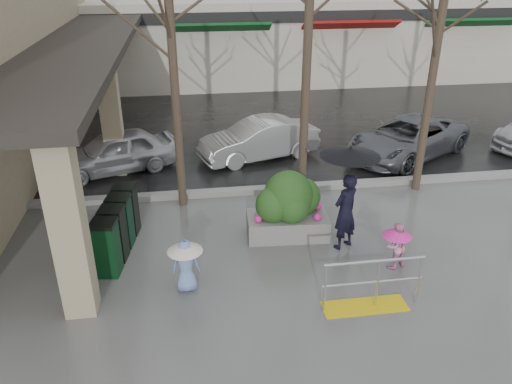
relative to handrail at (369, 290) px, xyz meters
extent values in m
plane|color=#51514F|center=(-1.36, 1.20, -0.38)|extent=(120.00, 120.00, 0.00)
cube|color=black|center=(-1.36, 23.20, -0.37)|extent=(120.00, 36.00, 0.01)
cube|color=gray|center=(-1.36, 5.20, -0.30)|extent=(120.00, 0.30, 0.15)
cube|color=#2D2823|center=(-6.16, 9.20, 3.25)|extent=(2.80, 18.00, 0.25)
cube|color=tan|center=(-5.26, 0.70, 1.37)|extent=(0.55, 0.55, 3.50)
cube|color=tan|center=(-5.26, 7.20, 1.37)|extent=(0.55, 0.55, 3.50)
cube|color=beige|center=(0.64, 19.20, 1.62)|extent=(34.00, 6.00, 4.00)
cube|color=maroon|center=(-7.36, 16.30, 2.47)|extent=(4.50, 1.68, 0.87)
cube|color=#0F4C1E|center=(-1.36, 16.30, 2.47)|extent=(4.50, 1.68, 0.87)
cube|color=maroon|center=(4.64, 16.30, 2.47)|extent=(4.50, 1.68, 0.87)
cube|color=#0F4C1E|center=(10.64, 16.30, 2.47)|extent=(4.50, 1.68, 0.87)
cube|color=black|center=(0.64, 16.30, 3.02)|extent=(34.00, 0.35, 0.50)
cube|color=yellow|center=(-0.06, 0.00, -0.37)|extent=(1.60, 0.50, 0.02)
cylinder|color=silver|center=(-0.86, 0.00, 0.12)|extent=(0.05, 0.05, 1.00)
cylinder|color=silver|center=(0.14, 0.00, 0.12)|extent=(0.05, 0.05, 1.00)
cylinder|color=silver|center=(0.94, 0.00, 0.12)|extent=(0.05, 0.05, 1.00)
cylinder|color=silver|center=(0.04, 0.00, 0.62)|extent=(1.90, 0.06, 0.06)
cylinder|color=silver|center=(0.04, 0.00, 0.17)|extent=(1.90, 0.04, 0.04)
cylinder|color=#382B21|center=(-3.36, 4.80, 3.02)|extent=(0.22, 0.22, 6.80)
cylinder|color=#382B21|center=(-0.16, 4.80, 3.12)|extent=(0.22, 0.22, 7.00)
cylinder|color=#382B21|center=(3.14, 4.80, 2.87)|extent=(0.22, 0.22, 6.50)
imported|color=black|center=(0.17, 2.13, 0.51)|extent=(0.77, 0.70, 1.78)
cylinder|color=black|center=(0.17, 2.13, 1.43)|extent=(0.02, 0.02, 1.13)
cone|color=black|center=(0.17, 2.13, 1.91)|extent=(1.28, 1.28, 0.18)
sphere|color=black|center=(0.17, 2.13, 2.02)|extent=(0.05, 0.05, 0.05)
imported|color=pink|center=(0.99, 1.20, 0.14)|extent=(0.60, 0.53, 1.03)
cylinder|color=black|center=(0.99, 1.20, 0.33)|extent=(0.02, 0.02, 0.44)
cone|color=#FF28A7|center=(0.99, 1.20, 0.46)|extent=(0.61, 0.61, 0.18)
sphere|color=black|center=(0.99, 1.20, 0.57)|extent=(0.05, 0.05, 0.05)
imported|color=#7795D4|center=(-3.33, 1.05, 0.17)|extent=(0.54, 0.36, 1.09)
cylinder|color=black|center=(-3.33, 1.05, 0.43)|extent=(0.02, 0.02, 0.51)
cone|color=white|center=(-3.33, 1.05, 0.59)|extent=(0.69, 0.69, 0.18)
sphere|color=black|center=(-3.33, 1.05, 0.70)|extent=(0.05, 0.05, 0.05)
cube|color=slate|center=(-0.96, 2.80, -0.12)|extent=(1.91, 1.05, 0.52)
ellipsoid|color=#1B4415|center=(-0.96, 2.80, 0.65)|extent=(1.13, 1.02, 1.19)
sphere|color=#1B4415|center=(-1.32, 2.70, 0.51)|extent=(0.82, 0.82, 0.82)
sphere|color=#1B4415|center=(-0.60, 2.96, 0.53)|extent=(0.86, 0.86, 0.86)
cube|color=#0D3B1B|center=(-4.90, 1.83, 0.19)|extent=(0.53, 0.53, 1.13)
cube|color=black|center=(-4.90, 1.83, 0.80)|extent=(0.56, 0.56, 0.08)
cube|color=black|center=(-4.82, 2.38, 0.19)|extent=(0.53, 0.53, 1.13)
cube|color=black|center=(-4.82, 2.38, 0.80)|extent=(0.56, 0.56, 0.08)
cube|color=#0C361F|center=(-4.73, 2.94, 0.19)|extent=(0.53, 0.53, 1.13)
cube|color=black|center=(-4.73, 2.94, 0.80)|extent=(0.56, 0.56, 0.08)
cube|color=black|center=(-4.64, 3.49, 0.19)|extent=(0.53, 0.53, 1.13)
cube|color=black|center=(-4.64, 3.49, 0.80)|extent=(0.56, 0.56, 0.08)
imported|color=#B8B8BD|center=(-5.31, 7.33, 0.25)|extent=(3.98, 2.59, 1.26)
imported|color=silver|center=(-0.87, 7.77, 0.25)|extent=(4.05, 2.42, 1.26)
imported|color=slate|center=(3.88, 7.24, 0.25)|extent=(4.96, 4.14, 1.26)
camera|label=1|loc=(-3.17, -7.13, 5.60)|focal=35.00mm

